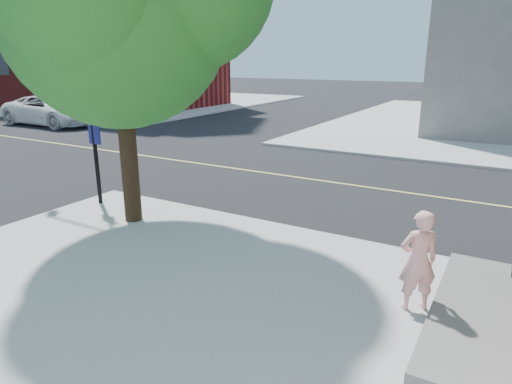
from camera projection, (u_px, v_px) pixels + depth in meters
The scene contains 9 objects.
ground at pixel (139, 199), 13.00m from camera, with size 140.00×140.00×0.00m, color black.
road_ew at pixel (226, 167), 16.73m from camera, with size 140.00×9.00×0.01m, color black.
road_ns at pixel (22, 175), 15.64m from camera, with size 9.00×140.00×0.01m, color black.
sidewalk_nw at pixel (121, 101), 41.85m from camera, with size 26.00×25.00×0.12m, color #AAAAA8.
church at pixel (108, 14), 35.46m from camera, with size 15.20×12.00×14.40m.
office_block at pixel (51, 2), 43.97m from camera, with size 12.00×14.08×18.00m.
man_on_phone at pixel (418, 261), 6.90m from camera, with size 0.60×0.39×1.63m, color #FBAAAA.
signal_pole at pixel (43, 86), 12.30m from camera, with size 3.32×0.38×3.74m.
car_a at pixel (53, 110), 26.93m from camera, with size 2.94×6.38×1.77m, color white.
Camera 1 is at (9.14, -9.03, 3.93)m, focal length 31.65 mm.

